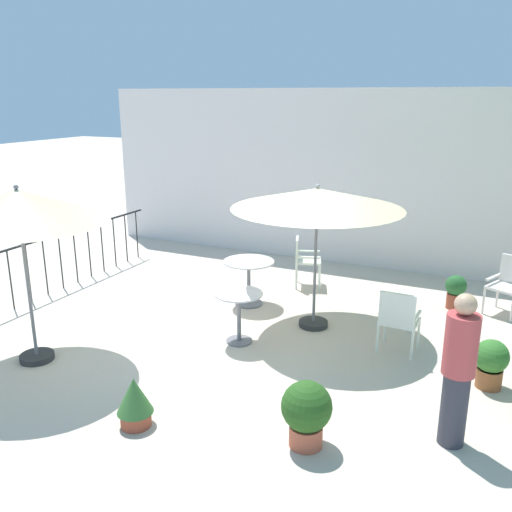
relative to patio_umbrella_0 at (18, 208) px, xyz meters
The scene contains 15 objects.
ground_plane 3.42m from the patio_umbrella_0, 38.92° to the left, with size 60.00×60.00×0.00m, color beige.
villa_facade 6.44m from the patio_umbrella_0, 70.64° to the left, with size 10.50×0.30×3.50m, color silver.
terrace_railing 2.80m from the patio_umbrella_0, 135.13° to the left, with size 0.03×5.90×1.01m.
patio_umbrella_0 is the anchor object (origin of this frame).
patio_umbrella_1 3.93m from the patio_umbrella_0, 41.56° to the left, with size 2.48×2.48×2.16m.
cafe_table_0 3.75m from the patio_umbrella_0, 61.04° to the left, with size 0.84×0.84×0.76m.
cafe_table_1 3.12m from the patio_umbrella_0, 36.80° to the left, with size 0.67×0.67×0.74m.
patio_chair_0 7.27m from the patio_umbrella_0, 38.45° to the left, with size 0.65×0.65×0.92m.
patio_chair_1 5.02m from the patio_umbrella_0, 63.18° to the left, with size 0.58×0.58×0.90m.
patio_chair_2 5.04m from the patio_umbrella_0, 27.46° to the left, with size 0.51×0.45×0.90m.
potted_plant_0 2.83m from the patio_umbrella_0, 17.43° to the right, with size 0.39×0.39×0.56m.
potted_plant_2 4.21m from the patio_umbrella_0, ahead, with size 0.51×0.51×0.69m.
potted_plant_3 5.98m from the patio_umbrella_0, 18.21° to the left, with size 0.40×0.40×0.61m.
potted_plant_4 6.65m from the patio_umbrella_0, 41.75° to the left, with size 0.34×0.34×0.57m.
standing_person 5.33m from the patio_umbrella_0, ahead, with size 0.35×0.35×1.60m.
Camera 1 is at (3.29, -6.43, 3.37)m, focal length 38.46 mm.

